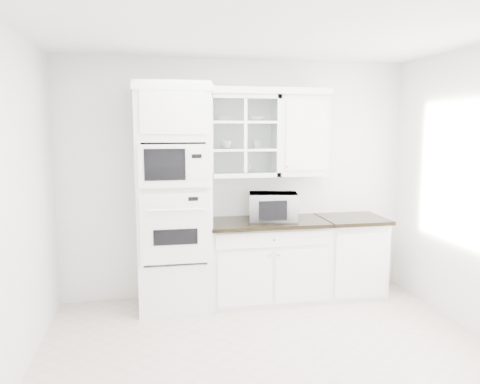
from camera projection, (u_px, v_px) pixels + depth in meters
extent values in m
cube|color=beige|center=(275.00, 363.00, 3.87)|extent=(4.00, 3.50, 0.01)
cube|color=white|center=(237.00, 179.00, 5.38)|extent=(4.00, 0.02, 2.70)
cube|color=white|center=(6.00, 212.00, 3.32)|extent=(0.02, 3.50, 2.70)
cube|color=white|center=(279.00, 27.00, 3.50)|extent=(4.00, 3.50, 0.02)
cube|color=white|center=(173.00, 198.00, 4.96)|extent=(0.76, 0.65, 2.40)
cube|color=white|center=(175.00, 229.00, 4.67)|extent=(0.70, 0.03, 0.72)
cube|color=black|center=(176.00, 237.00, 4.66)|extent=(0.44, 0.01, 0.16)
cube|color=white|center=(174.00, 166.00, 4.58)|extent=(0.70, 0.03, 0.43)
cube|color=black|center=(165.00, 165.00, 4.54)|extent=(0.40, 0.01, 0.31)
cube|color=white|center=(266.00, 262.00, 5.28)|extent=(1.30, 0.60, 0.88)
cube|color=black|center=(268.00, 222.00, 5.18)|extent=(1.32, 0.67, 0.04)
cube|color=white|center=(350.00, 257.00, 5.46)|extent=(0.70, 0.60, 0.88)
cube|color=black|center=(352.00, 219.00, 5.36)|extent=(0.72, 0.67, 0.04)
cube|color=white|center=(243.00, 136.00, 5.17)|extent=(0.80, 0.33, 0.90)
cube|color=white|center=(243.00, 149.00, 5.19)|extent=(0.74, 0.29, 0.02)
cube|color=white|center=(243.00, 122.00, 5.14)|extent=(0.74, 0.29, 0.02)
cube|color=white|center=(301.00, 136.00, 5.29)|extent=(0.55, 0.33, 0.90)
cube|color=white|center=(234.00, 91.00, 5.05)|extent=(2.14, 0.38, 0.07)
imported|color=white|center=(273.00, 206.00, 5.19)|extent=(0.60, 0.54, 0.31)
imported|color=white|center=(222.00, 119.00, 5.08)|extent=(0.25, 0.25, 0.05)
imported|color=white|center=(256.00, 119.00, 5.18)|extent=(0.23, 0.23, 0.06)
imported|color=white|center=(227.00, 145.00, 5.16)|extent=(0.11, 0.11, 0.09)
imported|color=white|center=(257.00, 144.00, 5.23)|extent=(0.11, 0.11, 0.10)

